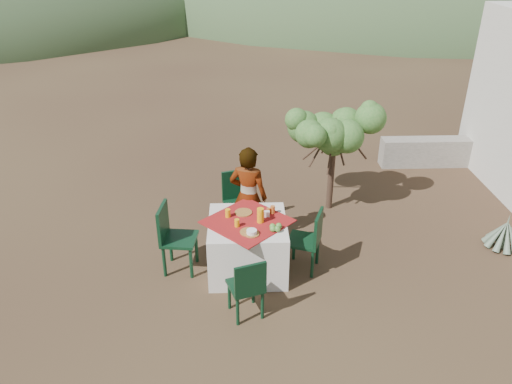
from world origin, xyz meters
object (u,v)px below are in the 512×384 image
at_px(chair_far, 238,199).
at_px(juice_pitcher, 260,215).
at_px(chair_near, 248,286).
at_px(shrub_tree, 337,136).
at_px(chair_left, 173,235).
at_px(chair_right, 309,238).
at_px(table, 248,245).
at_px(agave, 505,234).
at_px(person, 248,197).

bearing_deg(chair_far, juice_pitcher, -92.01).
bearing_deg(chair_near, juice_pitcher, -120.37).
bearing_deg(juice_pitcher, shrub_tree, 54.17).
height_order(chair_left, chair_right, chair_left).
bearing_deg(chair_left, table, -85.82).
relative_size(shrub_tree, agave, 2.65).
xyz_separation_m(chair_far, juice_pitcher, (0.29, -1.07, 0.33)).
bearing_deg(juice_pitcher, table, 170.02).
distance_m(chair_near, juice_pitcher, 1.03).
distance_m(table, person, 0.78).
height_order(table, juice_pitcher, juice_pitcher).
distance_m(chair_near, chair_right, 1.26).
height_order(table, chair_far, chair_far).
xyz_separation_m(chair_far, shrub_tree, (1.56, 0.69, 0.73)).
distance_m(chair_left, chair_right, 1.81).
bearing_deg(juice_pitcher, chair_left, 176.33).
relative_size(chair_left, chair_right, 1.08).
bearing_deg(table, chair_right, -1.85).
distance_m(chair_far, person, 0.45).
xyz_separation_m(chair_near, chair_right, (0.84, 0.94, 0.04)).
height_order(agave, juice_pitcher, juice_pitcher).
relative_size(chair_far, shrub_tree, 0.60).
xyz_separation_m(chair_far, chair_near, (0.10, -2.00, -0.07)).
distance_m(chair_right, person, 1.09).
distance_m(chair_far, chair_left, 1.32).
relative_size(chair_left, person, 0.64).
bearing_deg(shrub_tree, chair_far, -156.02).
distance_m(table, chair_right, 0.83).
bearing_deg(juice_pitcher, chair_near, -101.34).
distance_m(chair_left, juice_pitcher, 1.21).
bearing_deg(agave, chair_far, 171.01).
bearing_deg(person, chair_near, 107.21).
relative_size(chair_far, chair_near, 1.15).
height_order(chair_far, chair_near, chair_far).
height_order(shrub_tree, agave, shrub_tree).
bearing_deg(agave, chair_left, -175.37).
height_order(chair_near, chair_right, chair_right).
bearing_deg(shrub_tree, agave, -29.51).
bearing_deg(shrub_tree, juice_pitcher, -125.83).
distance_m(table, shrub_tree, 2.42).
relative_size(chair_far, juice_pitcher, 4.80).
bearing_deg(agave, table, -173.48).
relative_size(chair_near, agave, 1.37).
height_order(chair_near, person, person).
bearing_deg(chair_right, chair_far, -118.97).
height_order(chair_right, juice_pitcher, juice_pitcher).
distance_m(chair_far, agave, 3.92).
height_order(chair_far, juice_pitcher, juice_pitcher).
height_order(chair_right, agave, chair_right).
bearing_deg(juice_pitcher, person, 101.46).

